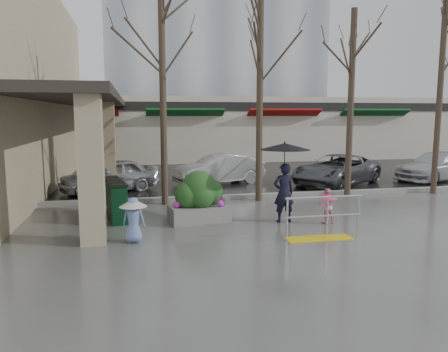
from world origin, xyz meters
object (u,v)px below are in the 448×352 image
object	(u,v)px
car_a	(110,176)
car_b	(219,169)
tree_midwest	(260,43)
tree_east	(443,45)
handrail	(322,223)
tree_mideast	(353,58)
car_d	(437,166)
child_blue	(133,215)
car_c	(336,170)
tree_west	(162,45)
woman	(284,170)
child_pink	(326,203)
planter	(199,197)
news_boxes	(115,199)

from	to	relation	value
car_a	car_b	xyz separation A→B (m)	(4.46, 1.06, 0.00)
tree_midwest	tree_east	size ratio (longest dim) A/B	0.97
handrail	car_a	distance (m)	9.17
tree_mideast	car_d	bearing A→B (deg)	26.48
handrail	car_a	bearing A→B (deg)	124.94
tree_mideast	child_blue	xyz separation A→B (m)	(-7.50, -4.22, -4.22)
car_c	tree_mideast	bearing A→B (deg)	-51.86
tree_mideast	tree_east	distance (m)	3.54
tree_east	car_b	xyz separation A→B (m)	(-7.43, 3.78, -4.75)
tree_west	woman	world-z (taller)	tree_west
car_d	car_c	bearing A→B (deg)	-103.73
handrail	car_d	distance (m)	11.85
woman	car_a	size ratio (longest dim) A/B	0.60
tree_east	child_blue	size ratio (longest dim) A/B	6.76
child_pink	planter	size ratio (longest dim) A/B	0.55
child_pink	car_d	xyz separation A→B (m)	(8.24, 6.34, 0.07)
news_boxes	planter	bearing A→B (deg)	-31.43
tree_west	planter	distance (m)	5.16
news_boxes	car_c	xyz separation A→B (m)	(8.82, 4.21, 0.08)
child_pink	news_boxes	bearing A→B (deg)	-14.71
tree_midwest	woman	world-z (taller)	tree_midwest
handrail	tree_midwest	bearing A→B (deg)	91.91
tree_east	child_pink	world-z (taller)	tree_east
car_a	car_b	world-z (taller)	same
planter	news_boxes	xyz separation A→B (m)	(-2.29, 0.89, -0.13)
handrail	car_b	bearing A→B (deg)	95.29
tree_west	child_blue	world-z (taller)	tree_west
tree_mideast	car_d	world-z (taller)	tree_mideast
tree_west	car_c	xyz separation A→B (m)	(7.30, 2.53, -4.45)
car_b	car_d	world-z (taller)	same
woman	news_boxes	xyz separation A→B (m)	(-4.54, 1.38, -0.88)
woman	car_b	bearing A→B (deg)	-89.40
woman	car_c	size ratio (longest dim) A/B	0.49
tree_west	tree_midwest	bearing A→B (deg)	0.00
child_pink	tree_east	bearing A→B (deg)	-147.27
handrail	woman	world-z (taller)	woman
tree_mideast	car_d	distance (m)	7.79
handrail	child_blue	bearing A→B (deg)	172.37
woman	child_pink	world-z (taller)	woman
news_boxes	tree_west	bearing A→B (deg)	37.80
tree_east	car_b	bearing A→B (deg)	153.05
woman	planter	world-z (taller)	woman
tree_midwest	car_d	xyz separation A→B (m)	(9.15, 2.91, -4.60)
handrail	news_boxes	distance (m)	5.79
car_b	car_c	bearing A→B (deg)	57.80
handrail	child_blue	distance (m)	4.41
planter	news_boxes	distance (m)	2.46
tree_mideast	car_b	xyz separation A→B (m)	(-3.93, 3.78, -4.23)
handrail	news_boxes	world-z (taller)	news_boxes
car_a	car_c	bearing A→B (deg)	67.37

